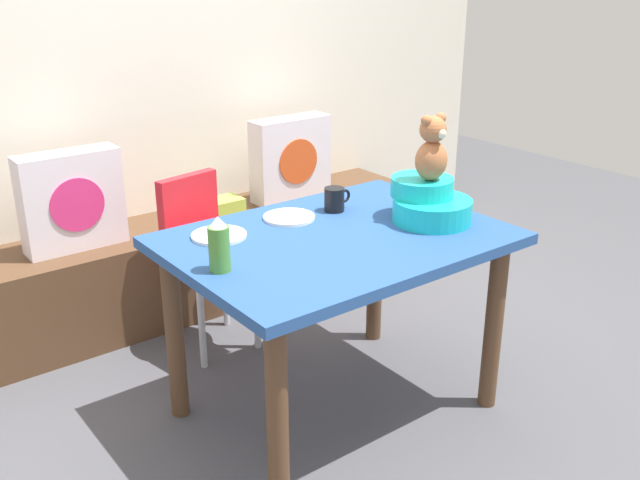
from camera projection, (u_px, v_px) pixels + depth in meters
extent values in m
plane|color=#4C4C51|center=(335.00, 408.00, 2.87)|extent=(8.00, 8.00, 0.00)
cube|color=silver|center=(150.00, 42.00, 3.48)|extent=(4.40, 0.10, 2.60)
cube|color=brown|center=(191.00, 262.00, 3.67)|extent=(2.60, 0.44, 0.46)
cube|color=silver|center=(72.00, 201.00, 3.17)|extent=(0.44, 0.14, 0.44)
cylinder|color=#E02D72|center=(78.00, 205.00, 3.11)|extent=(0.24, 0.01, 0.24)
cube|color=silver|center=(291.00, 159.00, 3.84)|extent=(0.44, 0.14, 0.44)
cylinder|color=#D84C1E|center=(299.00, 162.00, 3.78)|extent=(0.24, 0.01, 0.24)
cube|color=#A9CB48|center=(223.00, 206.00, 3.68)|extent=(0.20, 0.14, 0.07)
cube|color=#264C8C|center=(337.00, 240.00, 2.61)|extent=(1.19, 0.87, 0.04)
cylinder|color=brown|center=(277.00, 421.00, 2.20)|extent=(0.07, 0.07, 0.70)
cylinder|color=brown|center=(494.00, 326.00, 2.78)|extent=(0.07, 0.07, 0.70)
cylinder|color=brown|center=(175.00, 334.00, 2.71)|extent=(0.07, 0.07, 0.70)
cylinder|color=brown|center=(375.00, 269.00, 3.29)|extent=(0.07, 0.07, 0.70)
cylinder|color=red|center=(210.00, 243.00, 3.16)|extent=(0.34, 0.34, 0.10)
cube|color=red|center=(188.00, 201.00, 3.19)|extent=(0.30, 0.10, 0.24)
cube|color=white|center=(237.00, 239.00, 3.02)|extent=(0.33, 0.25, 0.02)
cylinder|color=silver|center=(201.00, 320.00, 3.08)|extent=(0.03, 0.03, 0.46)
cylinder|color=silver|center=(256.00, 302.00, 3.24)|extent=(0.03, 0.03, 0.46)
cylinder|color=silver|center=(172.00, 297.00, 3.29)|extent=(0.03, 0.03, 0.46)
cylinder|color=silver|center=(225.00, 282.00, 3.45)|extent=(0.03, 0.03, 0.46)
cylinder|color=#18BCBA|center=(432.00, 210.00, 2.72)|extent=(0.30, 0.30, 0.09)
cylinder|color=#18BCBA|center=(422.00, 186.00, 2.74)|extent=(0.24, 0.24, 0.07)
ellipsoid|color=#B1693E|center=(431.00, 161.00, 2.67)|extent=(0.13, 0.11, 0.15)
sphere|color=#B1693E|center=(433.00, 129.00, 2.62)|extent=(0.10, 0.10, 0.10)
sphere|color=beige|center=(441.00, 134.00, 2.60)|extent=(0.04, 0.04, 0.04)
sphere|color=#B1693E|center=(426.00, 121.00, 2.59)|extent=(0.04, 0.04, 0.04)
sphere|color=#B1693E|center=(441.00, 118.00, 2.63)|extent=(0.04, 0.04, 0.04)
cylinder|color=#4C8C33|center=(219.00, 249.00, 2.28)|extent=(0.07, 0.07, 0.15)
cone|color=white|center=(218.00, 221.00, 2.25)|extent=(0.06, 0.06, 0.03)
cylinder|color=black|center=(334.00, 199.00, 2.84)|extent=(0.08, 0.08, 0.09)
torus|color=black|center=(344.00, 196.00, 2.87)|extent=(0.06, 0.01, 0.06)
cylinder|color=white|center=(219.00, 235.00, 2.58)|extent=(0.20, 0.20, 0.01)
cylinder|color=white|center=(289.00, 217.00, 2.76)|extent=(0.20, 0.20, 0.01)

